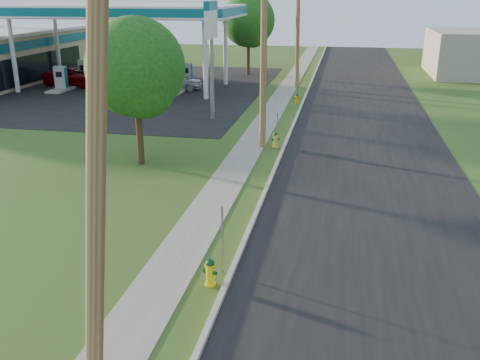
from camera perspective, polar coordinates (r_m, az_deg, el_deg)
name	(u,v)px	position (r m, az deg, el deg)	size (l,w,h in m)	color
road	(372,206)	(19.97, 13.92, -2.70)	(8.00, 120.00, 0.02)	black
curb	(263,197)	(20.08, 2.48, -1.79)	(0.15, 120.00, 0.15)	#A6A397
sidewalk	(218,195)	(20.41, -2.38, -1.61)	(1.50, 120.00, 0.03)	gray
forecourt	(103,87)	(45.44, -14.42, 9.56)	(26.00, 28.00, 0.02)	black
utility_pole_near	(96,161)	(8.80, -15.13, 1.99)	(1.40, 0.32, 9.48)	brown
utility_pole_mid	(264,46)	(25.92, 2.55, 14.14)	(1.40, 0.32, 9.80)	brown
utility_pole_far	(298,26)	(43.77, 6.19, 16.01)	(1.40, 0.32, 9.50)	brown
sign_post_near	(222,240)	(14.52, -1.89, -6.46)	(0.05, 0.04, 2.00)	gray
sign_post_mid	(277,133)	(25.51, 3.98, 5.00)	(0.05, 0.04, 2.00)	gray
sign_post_far	(299,90)	(37.39, 6.35, 9.56)	(0.05, 0.04, 2.00)	gray
gas_canopy	(121,12)	(44.05, -12.61, 17.12)	(18.18, 9.18, 6.40)	silver
fuel_pump_nw	(61,81)	(44.71, -18.52, 9.94)	(1.20, 3.20, 1.90)	#A6A397
fuel_pump_ne	(172,85)	(41.10, -7.32, 10.02)	(1.20, 3.20, 1.90)	#A6A397
fuel_pump_sw	(85,74)	(48.20, -16.23, 10.79)	(1.20, 3.20, 1.90)	#A6A397
fuel_pump_se	(187,77)	(44.87, -5.72, 10.87)	(1.20, 3.20, 1.90)	#A6A397
price_pylon	(211,27)	(32.02, -3.11, 16.00)	(0.34, 2.04, 6.85)	gray
tree_verge	(137,71)	(23.55, -10.91, 11.31)	(4.25, 4.25, 6.45)	#342317
tree_lot	(249,22)	(50.56, 1.01, 16.46)	(4.83, 4.83, 7.32)	#342317
hydrant_near	(210,272)	(14.26, -3.20, -9.77)	(0.41, 0.37, 0.79)	yellow
hydrant_mid	(276,140)	(26.68, 3.83, 4.33)	(0.43, 0.38, 0.83)	yellow
hydrant_far	(297,98)	(37.75, 6.08, 8.64)	(0.36, 0.32, 0.69)	#DEA300
car_red	(76,77)	(46.73, -17.11, 10.50)	(2.51, 5.43, 1.51)	#650305
car_silver	(175,81)	(43.32, -6.90, 10.49)	(1.66, 4.14, 1.41)	silver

